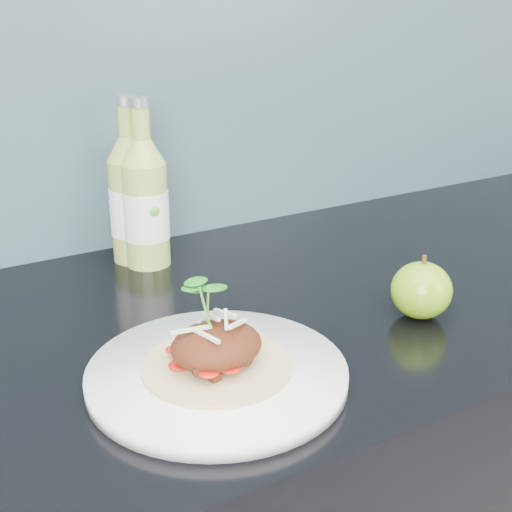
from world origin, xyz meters
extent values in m
cube|color=#6999A6|center=(0.00, 1.99, 1.25)|extent=(4.00, 0.02, 0.70)
cylinder|color=white|center=(-0.10, 1.56, 0.91)|extent=(0.29, 0.29, 0.02)
cylinder|color=tan|center=(-0.10, 1.56, 0.92)|extent=(0.15, 0.15, 0.00)
ellipsoid|color=#562410|center=(-0.10, 1.56, 0.94)|extent=(0.09, 0.08, 0.04)
ellipsoid|color=#569410|center=(0.18, 1.57, 0.93)|extent=(0.07, 0.07, 0.07)
cylinder|color=#472D14|center=(0.18, 1.57, 0.97)|extent=(0.01, 0.00, 0.01)
cylinder|color=#96A645|center=(-0.05, 1.92, 0.97)|extent=(0.08, 0.08, 0.15)
cone|color=#96A645|center=(-0.05, 1.92, 1.06)|extent=(0.06, 0.06, 0.03)
cylinder|color=#96A645|center=(-0.05, 1.92, 1.10)|extent=(0.02, 0.02, 0.04)
cylinder|color=silver|center=(-0.05, 1.92, 1.13)|extent=(0.03, 0.03, 0.01)
cylinder|color=white|center=(-0.05, 1.92, 0.97)|extent=(0.08, 0.08, 0.07)
ellipsoid|color=#59A533|center=(-0.05, 1.89, 0.99)|extent=(0.01, 0.00, 0.01)
cylinder|color=#98B44B|center=(-0.04, 1.89, 0.97)|extent=(0.06, 0.06, 0.15)
cone|color=#98B44B|center=(-0.04, 1.89, 1.06)|extent=(0.06, 0.06, 0.03)
cylinder|color=#98B44B|center=(-0.04, 1.89, 1.10)|extent=(0.02, 0.02, 0.04)
cylinder|color=silver|center=(-0.04, 1.89, 1.13)|extent=(0.03, 0.03, 0.01)
cylinder|color=white|center=(-0.04, 1.89, 0.97)|extent=(0.06, 0.06, 0.07)
ellipsoid|color=#59A533|center=(-0.04, 1.86, 0.99)|extent=(0.01, 0.00, 0.01)
camera|label=1|loc=(-0.38, 1.00, 1.28)|focal=50.00mm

